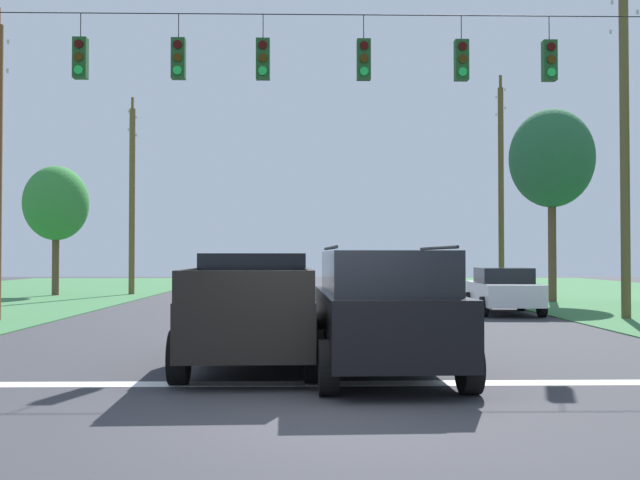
# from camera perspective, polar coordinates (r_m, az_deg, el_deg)

# --- Properties ---
(ground_plane) EXTENTS (120.00, 120.00, 0.00)m
(ground_plane) POSITION_cam_1_polar(r_m,az_deg,el_deg) (8.86, 0.31, -13.64)
(ground_plane) COLOR #333338
(stop_bar_stripe) EXTENTS (14.30, 0.45, 0.01)m
(stop_bar_stripe) POSITION_cam_1_polar(r_m,az_deg,el_deg) (11.11, 0.00, -11.09)
(stop_bar_stripe) COLOR white
(stop_bar_stripe) RESTS_ON ground
(lane_dash_0) EXTENTS (2.50, 0.15, 0.01)m
(lane_dash_0) POSITION_cam_1_polar(r_m,az_deg,el_deg) (17.05, -0.41, -7.66)
(lane_dash_0) COLOR white
(lane_dash_0) RESTS_ON ground
(lane_dash_1) EXTENTS (2.50, 0.15, 0.01)m
(lane_dash_1) POSITION_cam_1_polar(r_m,az_deg,el_deg) (23.86, -0.63, -5.84)
(lane_dash_1) COLOR white
(lane_dash_1) RESTS_ON ground
(lane_dash_2) EXTENTS (2.50, 0.15, 0.01)m
(lane_dash_2) POSITION_cam_1_polar(r_m,az_deg,el_deg) (29.63, -0.74, -4.95)
(lane_dash_2) COLOR white
(lane_dash_2) RESTS_ON ground
(lane_dash_3) EXTENTS (2.50, 0.15, 0.01)m
(lane_dash_3) POSITION_cam_1_polar(r_m,az_deg,el_deg) (35.79, -0.81, -4.32)
(lane_dash_3) COLOR white
(lane_dash_3) RESTS_ON ground
(lane_dash_4) EXTENTS (2.50, 0.15, 0.01)m
(lane_dash_4) POSITION_cam_1_polar(r_m,az_deg,el_deg) (47.11, -0.90, -3.59)
(lane_dash_4) COLOR white
(lane_dash_4) RESTS_ON ground
(overhead_signal_span) EXTENTS (17.17, 0.31, 7.93)m
(overhead_signal_span) POSITION_cam_1_polar(r_m,az_deg,el_deg) (17.24, -0.25, 7.76)
(overhead_signal_span) COLOR #4E3A2A
(overhead_signal_span) RESTS_ON ground
(pickup_truck) EXTENTS (2.41, 5.46, 1.95)m
(pickup_truck) POSITION_cam_1_polar(r_m,az_deg,el_deg) (12.94, -5.28, -5.40)
(pickup_truck) COLOR black
(pickup_truck) RESTS_ON ground
(suv_black) EXTENTS (2.33, 4.86, 2.05)m
(suv_black) POSITION_cam_1_polar(r_m,az_deg,el_deg) (11.74, 4.94, -5.36)
(suv_black) COLOR black
(suv_black) RESTS_ON ground
(distant_car_crossing_white) EXTENTS (2.23, 4.40, 1.52)m
(distant_car_crossing_white) POSITION_cam_1_polar(r_m,az_deg,el_deg) (25.14, 14.07, -3.77)
(distant_car_crossing_white) COLOR silver
(distant_car_crossing_white) RESTS_ON ground
(utility_pole_mid_right) EXTENTS (0.28, 1.96, 10.82)m
(utility_pole_mid_right) POSITION_cam_1_polar(r_m,az_deg,el_deg) (24.29, 22.60, 7.18)
(utility_pole_mid_right) COLOR brown
(utility_pole_mid_right) RESTS_ON ground
(utility_pole_far_right) EXTENTS (0.28, 1.75, 10.97)m
(utility_pole_far_right) POSITION_cam_1_polar(r_m,az_deg,el_deg) (37.73, 13.89, 4.21)
(utility_pole_far_right) COLOR brown
(utility_pole_far_right) RESTS_ON ground
(utility_pole_far_left) EXTENTS (0.29, 1.72, 9.83)m
(utility_pole_far_left) POSITION_cam_1_polar(r_m,az_deg,el_deg) (37.64, -14.40, 3.33)
(utility_pole_far_left) COLOR brown
(utility_pole_far_left) RESTS_ON ground
(tree_roadside_right) EXTENTS (3.48, 3.48, 8.05)m
(tree_roadside_right) POSITION_cam_1_polar(r_m,az_deg,el_deg) (32.15, 17.56, 6.03)
(tree_roadside_right) COLOR brown
(tree_roadside_right) RESTS_ON ground
(tree_roadside_left) EXTENTS (3.10, 3.10, 6.28)m
(tree_roadside_left) POSITION_cam_1_polar(r_m,az_deg,el_deg) (37.72, -19.84, 2.67)
(tree_roadside_left) COLOR brown
(tree_roadside_left) RESTS_ON ground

